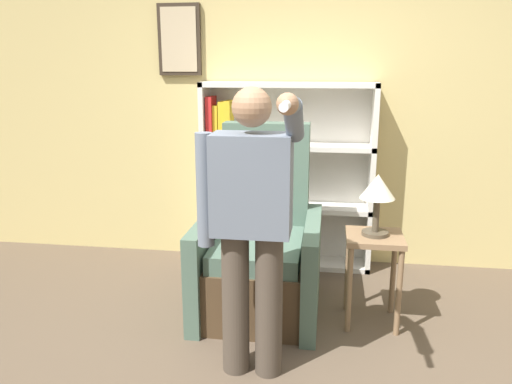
{
  "coord_description": "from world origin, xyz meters",
  "views": [
    {
      "loc": [
        0.16,
        -2.2,
        1.67
      ],
      "look_at": [
        -0.25,
        0.61,
        0.95
      ],
      "focal_mm": 35.0,
      "sensor_mm": 36.0,
      "label": 1
    }
  ],
  "objects_px": {
    "bookcase": "(272,178)",
    "table_lamp": "(377,192)",
    "armchair": "(261,255)",
    "person_standing": "(251,220)",
    "side_table": "(374,255)"
  },
  "relations": [
    {
      "from": "armchair",
      "to": "side_table",
      "type": "bearing_deg",
      "value": -9.41
    },
    {
      "from": "bookcase",
      "to": "person_standing",
      "type": "distance_m",
      "value": 1.63
    },
    {
      "from": "side_table",
      "to": "table_lamp",
      "type": "distance_m",
      "value": 0.42
    },
    {
      "from": "bookcase",
      "to": "table_lamp",
      "type": "height_order",
      "value": "bookcase"
    },
    {
      "from": "armchair",
      "to": "table_lamp",
      "type": "height_order",
      "value": "armchair"
    },
    {
      "from": "armchair",
      "to": "person_standing",
      "type": "bearing_deg",
      "value": -85.65
    },
    {
      "from": "armchair",
      "to": "table_lamp",
      "type": "distance_m",
      "value": 0.93
    },
    {
      "from": "person_standing",
      "to": "side_table",
      "type": "bearing_deg",
      "value": 44.08
    },
    {
      "from": "table_lamp",
      "to": "person_standing",
      "type": "bearing_deg",
      "value": -135.92
    },
    {
      "from": "bookcase",
      "to": "table_lamp",
      "type": "distance_m",
      "value": 1.24
    },
    {
      "from": "armchair",
      "to": "person_standing",
      "type": "relative_size",
      "value": 0.81
    },
    {
      "from": "bookcase",
      "to": "armchair",
      "type": "distance_m",
      "value": 0.9
    },
    {
      "from": "armchair",
      "to": "person_standing",
      "type": "xyz_separation_m",
      "value": [
        0.06,
        -0.8,
        0.51
      ]
    },
    {
      "from": "person_standing",
      "to": "side_table",
      "type": "distance_m",
      "value": 1.06
    },
    {
      "from": "person_standing",
      "to": "table_lamp",
      "type": "distance_m",
      "value": 0.97
    }
  ]
}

